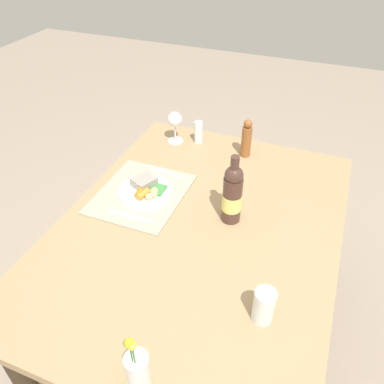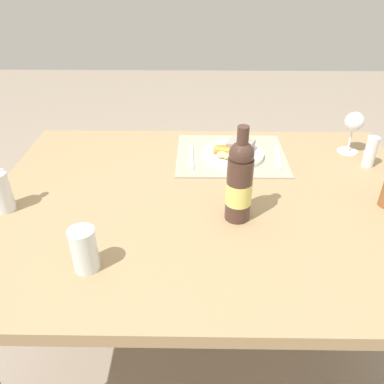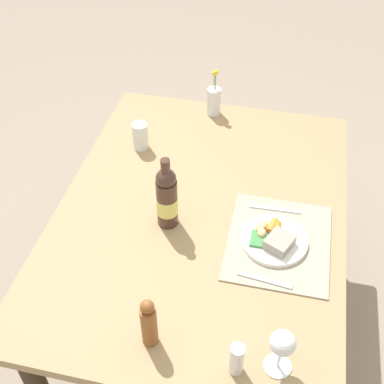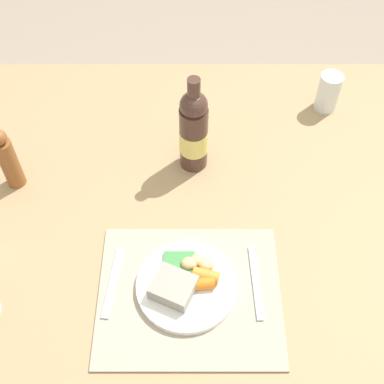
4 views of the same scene
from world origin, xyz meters
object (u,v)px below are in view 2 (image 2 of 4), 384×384
wine_glass (354,124)px  wine_bottle (239,182)px  fork (278,157)px  dinner_plate (234,152)px  salt_shaker (370,152)px  flower_vase (0,190)px  dining_table (208,221)px  knife (191,157)px  water_tumbler (85,252)px

wine_glass → wine_bottle: size_ratio=0.56×
fork → dinner_plate: bearing=2.7°
dinner_plate → salt_shaker: bearing=173.5°
fork → flower_vase: bearing=27.3°
dining_table → salt_shaker: salt_shaker is taller
flower_vase → wine_bottle: size_ratio=0.75×
dinner_plate → fork: (-0.16, 0.01, -0.01)m
flower_vase → knife: bearing=-149.0°
dinner_plate → flower_vase: 0.77m
wine_bottle → flower_vase: bearing=-2.5°
flower_vase → wine_bottle: 0.68m
knife → wine_bottle: (-0.14, 0.36, 0.11)m
dining_table → dinner_plate: size_ratio=6.15×
fork → knife: size_ratio=0.96×
wine_glass → dining_table: bearing=31.4°
dining_table → dinner_plate: 0.30m
salt_shaker → water_tumbler: 1.01m
flower_vase → salt_shaker: size_ratio=1.92×
wine_glass → wine_bottle: wine_bottle is taller
wine_glass → water_tumbler: wine_glass is taller
flower_vase → water_tumbler: bearing=141.4°
wine_glass → fork: bearing=13.7°
flower_vase → water_tumbler: (-0.30, 0.24, -0.02)m
dining_table → wine_glass: bearing=-148.6°
wine_bottle → dining_table: bearing=-51.6°
flower_vase → wine_bottle: bearing=177.5°
knife → flower_vase: bearing=28.8°
fork → water_tumbler: bearing=52.0°
dinner_plate → water_tumbler: bearing=55.5°
dinner_plate → knife: dinner_plate is taller
wine_bottle → wine_glass: bearing=-136.9°
wine_glass → water_tumbler: size_ratio=1.37×
fork → wine_bottle: (0.18, 0.36, 0.11)m
wine_glass → wine_bottle: bearing=43.1°
salt_shaker → wine_bottle: bearing=32.9°
flower_vase → fork: bearing=-159.2°
dinner_plate → water_tumbler: water_tumbler is taller
fork → wine_glass: bearing=-159.8°
water_tumbler → fork: bearing=-134.5°
wine_glass → salt_shaker: bearing=106.9°
dining_table → salt_shaker: 0.62m
knife → salt_shaker: size_ratio=1.64×
flower_vase → wine_bottle: (-0.68, 0.03, 0.05)m
dining_table → fork: 0.37m
knife → salt_shaker: bearing=173.9°
flower_vase → dining_table: bearing=-173.3°
dining_table → wine_glass: size_ratio=8.72×
wine_glass → dinner_plate: bearing=7.4°
salt_shaker → flower_vase: bearing=13.7°
wine_glass → water_tumbler: (0.83, 0.63, -0.06)m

